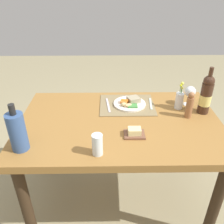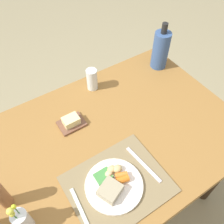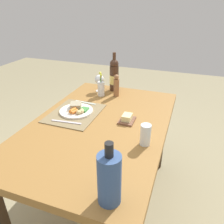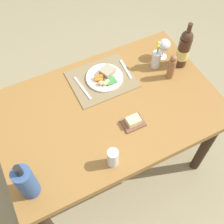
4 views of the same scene
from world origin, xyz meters
The scene contains 13 objects.
ground_plane centered at (0.00, 0.00, 0.00)m, with size 8.00×8.00×0.00m, color gray.
dining_table centered at (0.00, 0.00, 0.67)m, with size 1.38×0.89×0.77m.
placemat centered at (-0.06, -0.22, 0.77)m, with size 0.41×0.34×0.01m, color olive.
dinner_plate centered at (-0.08, -0.22, 0.79)m, with size 0.24×0.24×0.05m.
fork centered at (-0.25, -0.22, 0.78)m, with size 0.02×0.18×0.01m, color silver.
knife centered at (0.08, -0.21, 0.78)m, with size 0.02×0.21×0.01m, color silver.
pepper_mill centered at (-0.48, -0.04, 0.86)m, with size 0.05×0.05×0.19m.
butter_dish centered at (-0.08, 0.17, 0.79)m, with size 0.13×0.10×0.05m.
flower_vase centered at (-0.44, -0.17, 0.84)m, with size 0.06×0.06×0.21m.
wine_glass centered at (-0.53, -0.22, 0.88)m, with size 0.08×0.08×0.15m.
cooler_bottle centered at (0.58, 0.29, 0.89)m, with size 0.10×0.10×0.29m.
water_tumbler centered at (0.14, 0.34, 0.83)m, with size 0.06×0.06×0.13m.
wine_bottle centered at (-0.60, -0.11, 0.91)m, with size 0.08×0.08×0.34m.
Camera 4 is at (0.44, 0.92, 2.23)m, focal length 46.09 mm.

